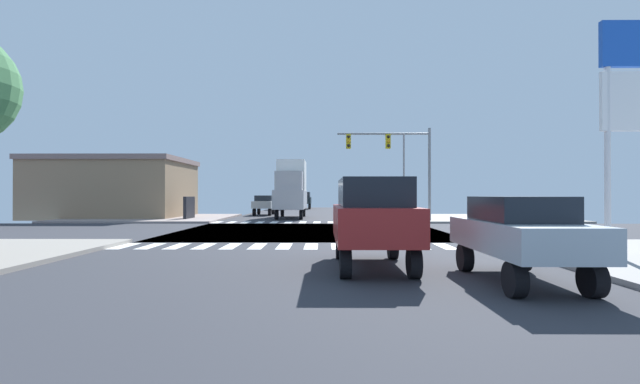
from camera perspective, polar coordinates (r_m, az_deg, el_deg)
name	(u,v)px	position (r m, az deg, el deg)	size (l,w,h in m)	color
ground	(310,231)	(23.96, -1.26, -5.04)	(90.00, 90.00, 0.05)	#303238
sidewalk_corner_ne	(476,218)	(37.96, 19.37, -3.16)	(12.00, 12.00, 0.14)	gray
sidewalk_corner_nw	(154,218)	(38.45, -20.47, -3.12)	(12.00, 12.00, 0.14)	gray
crosswalk_near	(298,246)	(16.71, -2.87, -6.96)	(13.50, 2.00, 0.01)	white
crosswalk_far	(310,222)	(31.24, -1.31, -3.90)	(13.50, 2.00, 0.01)	white
traffic_signal_mast	(394,153)	(31.93, 9.44, 5.00)	(6.61, 0.55, 6.65)	gray
gas_station_sign	(627,96)	(16.68, 34.67, 10.12)	(1.60, 0.20, 7.21)	silver
street_lamp	(401,166)	(39.10, 10.31, 3.26)	(1.78, 0.32, 7.27)	gray
bank_building	(116,188)	(41.13, -24.67, 0.47)	(13.15, 8.95, 5.00)	#8B7154
suv_nearside_1	(372,215)	(11.84, 6.70, -2.90)	(1.96, 4.60, 2.34)	black
suv_farside_2	(304,199)	(61.61, -2.07, -0.88)	(1.96, 4.60, 2.34)	black
sedan_crossing_1	(519,231)	(10.71, 24.14, -4.62)	(1.80, 4.30, 1.88)	black
sedan_queued_2	(264,203)	(43.02, -7.18, -1.46)	(1.80, 4.30, 1.88)	black
box_truck_middle_1	(291,187)	(37.49, -3.69, 0.60)	(2.40, 7.20, 4.85)	black
suv_outer_3	(280,199)	(58.95, -5.11, -0.90)	(1.96, 4.60, 2.34)	black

